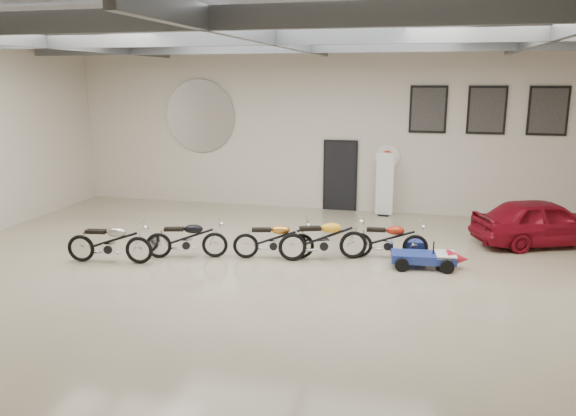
% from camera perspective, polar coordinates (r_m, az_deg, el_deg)
% --- Properties ---
extents(floor, '(16.00, 12.00, 0.01)m').
position_cam_1_polar(floor, '(11.92, -1.36, -6.43)').
color(floor, tan).
rests_on(floor, ground).
extents(ceiling, '(16.00, 12.00, 0.01)m').
position_cam_1_polar(ceiling, '(11.28, -1.50, 18.26)').
color(ceiling, slate).
rests_on(ceiling, back_wall).
extents(back_wall, '(16.00, 0.02, 5.00)m').
position_cam_1_polar(back_wall, '(17.17, 3.79, 8.10)').
color(back_wall, beige).
rests_on(back_wall, floor).
extents(ceiling_beams, '(15.80, 11.80, 0.32)m').
position_cam_1_polar(ceiling_beams, '(11.26, -1.49, 16.99)').
color(ceiling_beams, '#5A5E62').
rests_on(ceiling_beams, ceiling).
extents(door, '(0.92, 0.08, 2.10)m').
position_cam_1_polar(door, '(17.23, 5.33, 3.22)').
color(door, black).
rests_on(door, back_wall).
extents(logo_plaque, '(2.30, 0.06, 1.16)m').
position_cam_1_polar(logo_plaque, '(18.21, -8.89, 9.20)').
color(logo_plaque, silver).
rests_on(logo_plaque, back_wall).
extents(poster_left, '(1.05, 0.08, 1.35)m').
position_cam_1_polar(poster_left, '(16.84, 14.05, 9.69)').
color(poster_left, black).
rests_on(poster_left, back_wall).
extents(poster_mid, '(1.05, 0.08, 1.35)m').
position_cam_1_polar(poster_mid, '(16.92, 19.54, 9.35)').
color(poster_mid, black).
rests_on(poster_mid, back_wall).
extents(poster_right, '(1.05, 0.08, 1.35)m').
position_cam_1_polar(poster_right, '(17.16, 24.92, 8.94)').
color(poster_right, black).
rests_on(poster_right, back_wall).
extents(oil_sign, '(0.72, 0.10, 0.72)m').
position_cam_1_polar(oil_sign, '(16.99, 10.07, 5.16)').
color(oil_sign, white).
rests_on(oil_sign, back_wall).
extents(banner_stand, '(0.52, 0.24, 1.88)m').
position_cam_1_polar(banner_stand, '(16.67, 9.80, 2.37)').
color(banner_stand, white).
rests_on(banner_stand, floor).
extents(motorcycle_silver, '(1.95, 0.83, 0.98)m').
position_cam_1_polar(motorcycle_silver, '(12.91, -17.70, -3.23)').
color(motorcycle_silver, silver).
rests_on(motorcycle_silver, floor).
extents(motorcycle_black, '(1.89, 1.02, 0.94)m').
position_cam_1_polar(motorcycle_black, '(12.85, -10.28, -2.99)').
color(motorcycle_black, silver).
rests_on(motorcycle_black, floor).
extents(motorcycle_gold, '(1.87, 0.95, 0.93)m').
position_cam_1_polar(motorcycle_gold, '(12.61, -1.48, -3.11)').
color(motorcycle_gold, silver).
rests_on(motorcycle_gold, floor).
extents(motorcycle_yellow, '(2.06, 1.26, 1.02)m').
position_cam_1_polar(motorcycle_yellow, '(12.52, 3.59, -3.03)').
color(motorcycle_yellow, silver).
rests_on(motorcycle_yellow, floor).
extents(motorcycle_red, '(1.81, 0.71, 0.92)m').
position_cam_1_polar(motorcycle_red, '(12.81, 10.09, -3.09)').
color(motorcycle_red, silver).
rests_on(motorcycle_red, floor).
extents(go_kart, '(1.71, 0.90, 0.60)m').
position_cam_1_polar(go_kart, '(12.41, 14.24, -4.60)').
color(go_kart, navy).
rests_on(go_kart, floor).
extents(vintage_car, '(2.52, 3.64, 1.15)m').
position_cam_1_polar(vintage_car, '(14.96, 24.50, -1.28)').
color(vintage_car, maroon).
rests_on(vintage_car, floor).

